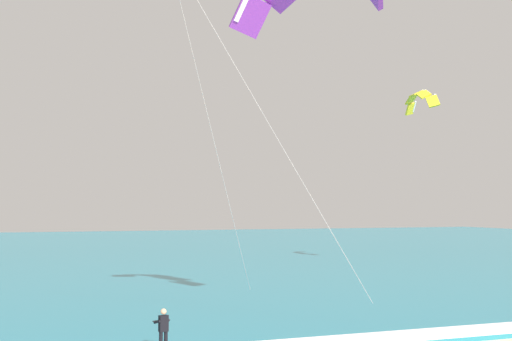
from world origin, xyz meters
The scene contains 3 objects.
sea centered at (0.00, 71.97, 0.10)m, with size 200.00×120.00×0.20m, color teal.
kitesurfer centered at (-5.04, 13.98, 0.94)m, with size 0.60×0.60×1.69m.
kite_distant centered at (23.70, 39.73, 15.39)m, with size 1.89×5.54×2.01m.
Camera 1 is at (-9.72, -9.63, 5.47)m, focal length 44.34 mm.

